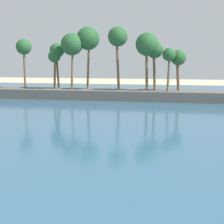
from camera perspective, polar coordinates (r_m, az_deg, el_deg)
The scene contains 2 objects.
sea at distance 56.06m, azimuth 6.22°, elevation 1.33°, with size 220.00×90.45×0.06m, color #33607F.
palm_headland at distance 61.06m, azimuth 5.75°, elevation 5.41°, with size 89.61×6.33×13.28m.
Camera 1 is at (5.49, -2.58, 7.08)m, focal length 54.58 mm.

